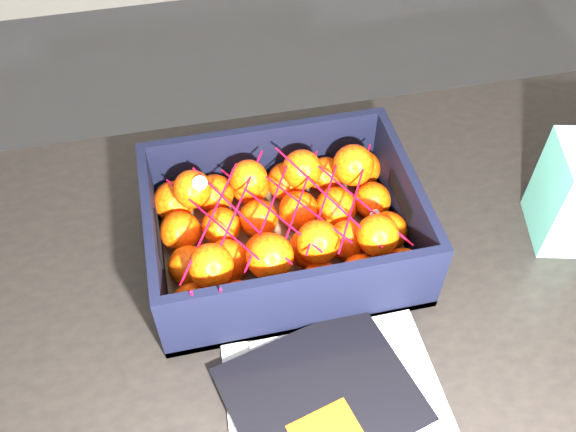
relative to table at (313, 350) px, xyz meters
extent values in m
plane|color=#3B3B3E|center=(0.23, 0.33, -0.65)|extent=(3.50, 3.50, 0.00)
cube|color=black|center=(0.00, 0.00, 0.08)|extent=(1.21, 0.81, 0.04)
cylinder|color=black|center=(-0.55, 0.35, -0.30)|extent=(0.06, 0.06, 0.71)
cylinder|color=black|center=(0.55, 0.35, -0.30)|extent=(0.06, 0.06, 0.71)
cube|color=brown|center=(-0.02, 0.11, 0.10)|extent=(0.35, 0.26, 0.01)
cube|color=black|center=(-0.02, 0.24, 0.16)|extent=(0.35, 0.01, 0.12)
cube|color=black|center=(-0.02, -0.02, 0.16)|extent=(0.35, 0.01, 0.12)
cube|color=black|center=(-0.19, 0.11, 0.16)|extent=(0.01, 0.24, 0.12)
cube|color=black|center=(0.15, 0.11, 0.16)|extent=(0.01, 0.24, 0.12)
sphere|color=#FF4105|center=(-0.15, 0.02, 0.14)|extent=(0.06, 0.06, 0.06)
sphere|color=#FF4105|center=(-0.15, 0.08, 0.14)|extent=(0.05, 0.05, 0.05)
sphere|color=#FF4105|center=(-0.16, 0.14, 0.14)|extent=(0.06, 0.06, 0.06)
sphere|color=#FF4105|center=(-0.16, 0.20, 0.14)|extent=(0.06, 0.06, 0.06)
sphere|color=#FF4105|center=(-0.10, 0.01, 0.14)|extent=(0.05, 0.05, 0.05)
sphere|color=#FF4105|center=(-0.10, 0.08, 0.14)|extent=(0.06, 0.06, 0.06)
sphere|color=#FF4105|center=(-0.10, 0.14, 0.14)|extent=(0.05, 0.05, 0.05)
sphere|color=#FF4105|center=(-0.10, 0.20, 0.14)|extent=(0.06, 0.06, 0.06)
sphere|color=#FF4105|center=(-0.05, 0.02, 0.14)|extent=(0.06, 0.06, 0.06)
sphere|color=#FF4105|center=(-0.05, 0.08, 0.14)|extent=(0.06, 0.06, 0.06)
sphere|color=#FF4105|center=(-0.05, 0.14, 0.14)|extent=(0.05, 0.05, 0.05)
sphere|color=#FF4105|center=(-0.05, 0.20, 0.14)|extent=(0.05, 0.05, 0.05)
sphere|color=#FF4105|center=(0.01, 0.02, 0.14)|extent=(0.05, 0.05, 0.05)
sphere|color=#FF4105|center=(0.01, 0.08, 0.14)|extent=(0.05, 0.05, 0.05)
sphere|color=#FF4105|center=(0.01, 0.14, 0.14)|extent=(0.06, 0.06, 0.06)
sphere|color=#FF4105|center=(0.01, 0.20, 0.14)|extent=(0.06, 0.06, 0.06)
sphere|color=#FF4105|center=(0.06, 0.02, 0.14)|extent=(0.05, 0.05, 0.05)
sphere|color=#FF4105|center=(0.06, 0.08, 0.14)|extent=(0.05, 0.05, 0.05)
sphere|color=#FF4105|center=(0.06, 0.14, 0.14)|extent=(0.06, 0.06, 0.06)
sphere|color=#FF4105|center=(0.06, 0.20, 0.14)|extent=(0.05, 0.05, 0.05)
sphere|color=#FF4105|center=(0.12, 0.01, 0.14)|extent=(0.06, 0.06, 0.06)
sphere|color=#FF4105|center=(0.12, 0.08, 0.14)|extent=(0.05, 0.05, 0.05)
sphere|color=#FF4105|center=(0.12, 0.14, 0.14)|extent=(0.05, 0.05, 0.05)
sphere|color=#FF4105|center=(0.12, 0.20, 0.14)|extent=(0.06, 0.06, 0.06)
sphere|color=#FF4105|center=(-0.12, 0.04, 0.18)|extent=(0.06, 0.06, 0.06)
sphere|color=#FF4105|center=(-0.13, 0.17, 0.18)|extent=(0.05, 0.05, 0.05)
sphere|color=#FF4105|center=(-0.05, 0.04, 0.18)|extent=(0.06, 0.06, 0.06)
sphere|color=#FF4105|center=(-0.05, 0.18, 0.18)|extent=(0.05, 0.05, 0.05)
sphere|color=#FF4105|center=(0.01, 0.05, 0.18)|extent=(0.06, 0.06, 0.06)
sphere|color=#FF4105|center=(0.02, 0.18, 0.18)|extent=(0.06, 0.06, 0.06)
sphere|color=#FF4105|center=(0.09, 0.04, 0.18)|extent=(0.05, 0.05, 0.05)
sphere|color=#FF4105|center=(0.09, 0.17, 0.18)|extent=(0.06, 0.06, 0.06)
cylinder|color=red|center=(-0.11, 0.11, 0.20)|extent=(0.10, 0.18, 0.03)
cylinder|color=red|center=(-0.08, 0.10, 0.20)|extent=(0.10, 0.18, 0.01)
cylinder|color=red|center=(-0.04, 0.11, 0.19)|extent=(0.10, 0.18, 0.02)
cylinder|color=red|center=(0.00, 0.11, 0.20)|extent=(0.10, 0.18, 0.02)
cylinder|color=red|center=(0.04, 0.11, 0.20)|extent=(0.10, 0.18, 0.02)
cylinder|color=red|center=(0.08, 0.10, 0.19)|extent=(0.10, 0.18, 0.01)
cylinder|color=red|center=(-0.11, 0.10, 0.20)|extent=(0.10, 0.18, 0.00)
cylinder|color=red|center=(-0.08, 0.11, 0.20)|extent=(0.10, 0.18, 0.00)
cylinder|color=red|center=(-0.04, 0.10, 0.20)|extent=(0.10, 0.18, 0.00)
cylinder|color=red|center=(0.00, 0.11, 0.19)|extent=(0.10, 0.18, 0.00)
cylinder|color=red|center=(0.04, 0.11, 0.20)|extent=(0.10, 0.18, 0.01)
cylinder|color=red|center=(0.08, 0.10, 0.20)|extent=(0.10, 0.18, 0.01)
cylinder|color=red|center=(-0.15, -0.01, 0.19)|extent=(0.00, 0.03, 0.09)
cylinder|color=red|center=(-0.12, -0.01, 0.19)|extent=(0.01, 0.04, 0.08)
cube|color=silver|center=(0.37, 0.06, 0.18)|extent=(0.09, 0.12, 0.15)
camera|label=1|loc=(-0.13, -0.41, 0.80)|focal=38.93mm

